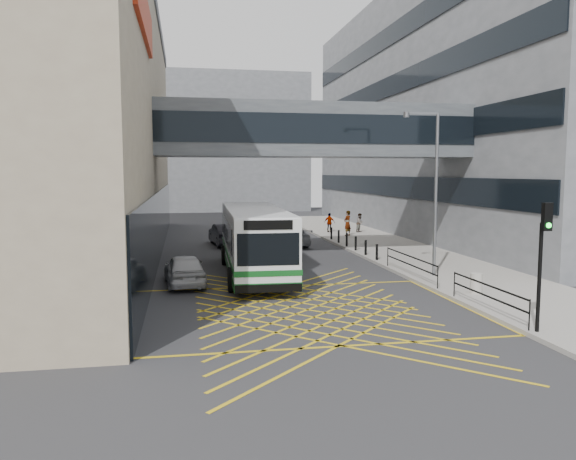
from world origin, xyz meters
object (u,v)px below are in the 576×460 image
street_lamp (433,184)px  car_dark (225,234)px  car_silver (288,236)px  car_white (185,269)px  pedestrian_a (347,223)px  traffic_light (543,249)px  litter_bin (476,283)px  pedestrian_b (360,223)px  pedestrian_c (330,223)px  bus (254,239)px

street_lamp → car_dark: bearing=124.3°
car_dark → car_silver: car_dark is taller
car_white → pedestrian_a: size_ratio=2.33×
car_white → traffic_light: size_ratio=1.13×
car_white → pedestrian_a: pedestrian_a is taller
street_lamp → litter_bin: size_ratio=9.27×
street_lamp → pedestrian_b: (2.72, 19.49, -3.64)m
pedestrian_a → car_dark: bearing=-23.4°
traffic_light → litter_bin: size_ratio=4.84×
car_silver → litter_bin: bearing=93.4°
street_lamp → pedestrian_c: (0.25, 20.04, -3.63)m
pedestrian_a → pedestrian_c: pedestrian_a is taller
pedestrian_b → bus: bearing=-163.5°
car_dark → traffic_light: (8.02, -24.06, 2.03)m
car_dark → pedestrian_c: bearing=-154.8°
pedestrian_c → pedestrian_b: bearing=-158.6°
car_silver → traffic_light: size_ratio=1.13×
traffic_light → litter_bin: 6.13m
car_dark → litter_bin: bearing=109.3°
car_white → pedestrian_a: 20.80m
car_white → street_lamp: street_lamp is taller
car_white → car_silver: (7.14, 12.48, -0.02)m
litter_bin → pedestrian_a: bearing=87.8°
bus → car_dark: size_ratio=2.44×
street_lamp → litter_bin: 5.71m
street_lamp → pedestrian_b: 20.02m
car_white → pedestrian_c: 22.77m
car_white → pedestrian_b: size_ratio=2.95×
car_dark → litter_bin: car_dark is taller
car_silver → street_lamp: street_lamp is taller
car_white → litter_bin: size_ratio=5.49×
traffic_light → street_lamp: bearing=84.2°
car_white → street_lamp: size_ratio=0.59×
car_white → car_dark: bearing=-106.8°
car_dark → street_lamp: (8.85, -14.36, 3.81)m
street_lamp → car_silver: bearing=111.7°
street_lamp → pedestrian_c: 20.37m
car_silver → pedestrian_b: pedestrian_b is taller
bus → car_silver: size_ratio=2.62×
litter_bin → pedestrian_a: 21.27m
bus → car_white: bus is taller
bus → pedestrian_b: 20.06m
car_white → litter_bin: car_white is taller
car_silver → car_white: bearing=48.4°
traffic_light → street_lamp: street_lamp is taller
bus → pedestrian_a: (9.16, 14.48, -0.65)m
car_white → pedestrian_b: bearing=-132.6°
traffic_light → street_lamp: (0.83, 9.70, 1.79)m
bus → traffic_light: 14.46m
pedestrian_a → pedestrian_c: size_ratio=1.25×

